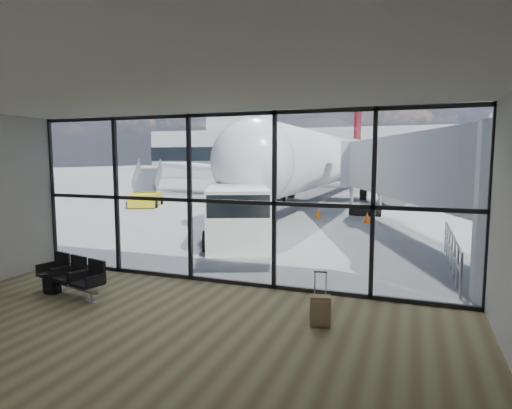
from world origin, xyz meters
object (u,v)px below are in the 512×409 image
Objects in this scene: suitcase at (320,310)px; airliner at (329,160)px; seating_row at (74,274)px; service_van at (238,214)px; backpack at (52,283)px; mobile_stairs at (146,197)px; belt_loader at (271,194)px.

suitcase is 0.03× the size of airliner.
service_van is (1.35, 7.22, 0.63)m from seating_row.
seating_row is 27.72m from airliner.
seating_row is 0.05× the size of airliner.
mobile_stairs reaches higher than backpack.
seating_row is 0.53× the size of mobile_stairs.
service_van is 1.39× the size of mobile_stairs.
mobile_stairs is (-11.02, 9.80, -0.53)m from service_van.
belt_loader is at bearing 88.79° from backpack.
belt_loader reaches higher than seating_row.
suitcase is 8.57m from service_van.
service_van reaches higher than seating_row.
service_van is at bearing 109.45° from suitcase.
airliner is (1.60, 27.72, 2.86)m from backpack.
seating_row is 22.30m from belt_loader.
airliner reaches higher than service_van.
suitcase is at bearing -70.21° from mobile_stairs.
mobile_stairs is (-7.44, -5.17, -0.03)m from belt_loader.
suitcase is 23.59m from belt_loader.
mobile_stairs reaches higher than seating_row.
airliner is 9.85× the size of mobile_stairs.
airliner reaches higher than suitcase.
suitcase is (6.07, 0.11, -0.19)m from seating_row.
suitcase is 0.19× the size of service_van.
suitcase is at bearing -72.75° from belt_loader.
belt_loader is (-2.23, 22.19, 0.13)m from seating_row.
belt_loader is (-1.67, 22.33, 0.39)m from backpack.
backpack is 0.01× the size of airliner.
backpack is 27.91m from airliner.
suitcase is 0.27× the size of mobile_stairs.
belt_loader is 9.06m from mobile_stairs.
seating_row is 6.08m from suitcase.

